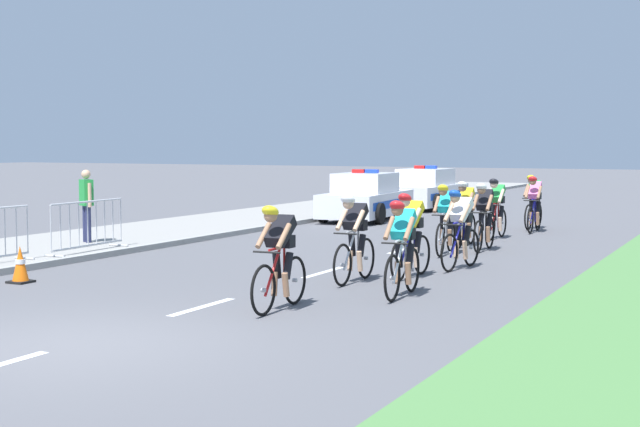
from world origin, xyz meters
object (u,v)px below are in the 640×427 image
object	(u,v)px
cyclist_tenth	(534,203)
police_car_second	(426,190)
cyclist_ninth	(465,213)
cyclist_fourth	(411,234)
spectator_middle	(86,201)
cyclist_lead	(279,256)
cyclist_fifth	(460,228)
crowd_barrier_middle	(88,226)
cyclist_seventh	(484,216)
traffic_cone_near	(20,265)
cyclist_eighth	(497,208)
cyclist_sixth	(446,218)
cyclist_second	(402,247)
police_car_nearest	(366,198)
cyclist_third	(354,237)
cyclist_eleventh	(533,201)

from	to	relation	value
cyclist_tenth	police_car_second	xyz separation A→B (m)	(-5.66, 7.09, -0.11)
cyclist_ninth	cyclist_tenth	world-z (taller)	same
cyclist_fourth	police_car_second	world-z (taller)	police_car_second
spectator_middle	cyclist_lead	bearing A→B (deg)	-32.07
cyclist_fifth	crowd_barrier_middle	xyz separation A→B (m)	(-7.61, -1.72, -0.14)
cyclist_seventh	traffic_cone_near	size ratio (longest dim) A/B	2.69
cyclist_eighth	cyclist_tenth	distance (m)	2.15
cyclist_sixth	crowd_barrier_middle	xyz separation A→B (m)	(-6.62, -3.78, -0.14)
cyclist_second	cyclist_tenth	bearing A→B (deg)	93.08
cyclist_tenth	cyclist_lead	bearing A→B (deg)	-92.44
cyclist_fifth	police_car_nearest	xyz separation A→B (m)	(-6.10, 9.44, -0.11)
cyclist_tenth	spectator_middle	world-z (taller)	spectator_middle
cyclist_third	police_car_nearest	size ratio (longest dim) A/B	0.38
crowd_barrier_middle	traffic_cone_near	bearing A→B (deg)	-67.28
cyclist_ninth	crowd_barrier_middle	world-z (taller)	cyclist_ninth
police_car_nearest	cyclist_third	bearing A→B (deg)	-67.19
cyclist_ninth	police_car_nearest	size ratio (longest dim) A/B	0.38
cyclist_third	cyclist_fourth	bearing A→B (deg)	53.39
cyclist_second	police_car_second	xyz separation A→B (m)	(-6.27, 18.36, -0.11)
cyclist_second	spectator_middle	world-z (taller)	spectator_middle
cyclist_third	crowd_barrier_middle	xyz separation A→B (m)	(-6.49, 0.69, -0.14)
cyclist_third	cyclist_sixth	size ratio (longest dim) A/B	1.00
cyclist_sixth	cyclist_second	bearing A→B (deg)	-78.11
cyclist_fifth	cyclist_tenth	size ratio (longest dim) A/B	1.00
cyclist_eleventh	cyclist_ninth	bearing A→B (deg)	-94.74
cyclist_lead	cyclist_seventh	world-z (taller)	same
cyclist_ninth	crowd_barrier_middle	size ratio (longest dim) A/B	0.74
police_car_second	cyclist_third	bearing A→B (deg)	-73.97
cyclist_lead	cyclist_fourth	distance (m)	3.81
crowd_barrier_middle	traffic_cone_near	xyz separation A→B (m)	(1.38, -3.30, -0.34)
cyclist_second	cyclist_third	world-z (taller)	same
police_car_nearest	crowd_barrier_middle	xyz separation A→B (m)	(-1.51, -11.16, -0.03)
cyclist_fifth	traffic_cone_near	world-z (taller)	cyclist_fifth
cyclist_second	police_car_nearest	size ratio (longest dim) A/B	0.38
cyclist_third	cyclist_ninth	size ratio (longest dim) A/B	1.00
cyclist_fifth	cyclist_ninth	xyz separation A→B (m)	(-1.10, 3.80, 0.00)
cyclist_second	cyclist_fifth	world-z (taller)	same
cyclist_lead	crowd_barrier_middle	size ratio (longest dim) A/B	0.74
cyclist_fifth	police_car_nearest	size ratio (longest dim) A/B	0.38
cyclist_second	cyclist_eleventh	xyz separation A→B (m)	(-0.85, 12.18, 0.00)
cyclist_lead	cyclist_eighth	distance (m)	11.00
cyclist_ninth	traffic_cone_near	bearing A→B (deg)	-120.13
crowd_barrier_middle	spectator_middle	size ratio (longest dim) A/B	1.39
cyclist_ninth	crowd_barrier_middle	distance (m)	8.54
cyclist_second	traffic_cone_near	size ratio (longest dim) A/B	2.69
police_car_second	traffic_cone_near	size ratio (longest dim) A/B	6.93
crowd_barrier_middle	cyclist_third	bearing A→B (deg)	-6.07
cyclist_fifth	cyclist_eleventh	bearing A→B (deg)	94.50
crowd_barrier_middle	cyclist_sixth	bearing A→B (deg)	29.70
cyclist_eighth	cyclist_ninth	bearing A→B (deg)	-95.97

